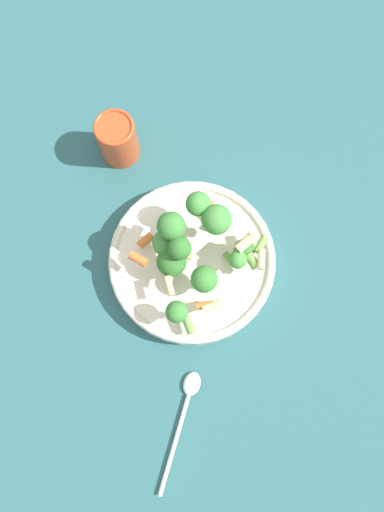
# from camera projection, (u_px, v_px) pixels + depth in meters

# --- Properties ---
(ground_plane) EXTENTS (3.00, 3.00, 0.00)m
(ground_plane) POSITION_uv_depth(u_px,v_px,m) (192.00, 264.00, 0.80)
(ground_plane) COLOR #2D6066
(bowl) EXTENTS (0.26, 0.26, 0.04)m
(bowl) POSITION_uv_depth(u_px,v_px,m) (192.00, 261.00, 0.78)
(bowl) COLOR silver
(bowl) RESTS_ON ground_plane
(pasta_salad) EXTENTS (0.19, 0.21, 0.10)m
(pasta_salad) POSITION_uv_depth(u_px,v_px,m) (194.00, 248.00, 0.72)
(pasta_salad) COLOR #8CB766
(pasta_salad) RESTS_ON bowl
(cup) EXTENTS (0.06, 0.06, 0.09)m
(cup) POSITION_uv_depth(u_px,v_px,m) (117.00, 139.00, 0.81)
(cup) COLOR #CC4C23
(cup) RESTS_ON ground_plane
(spoon) EXTENTS (0.03, 0.18, 0.01)m
(spoon) POSITION_uv_depth(u_px,v_px,m) (184.00, 410.00, 0.75)
(spoon) COLOR silver
(spoon) RESTS_ON ground_plane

